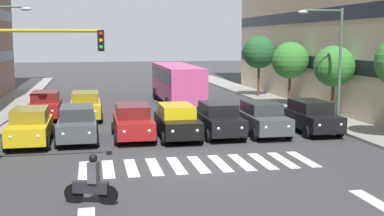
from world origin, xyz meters
The scene contains 19 objects.
ground_plane centered at (0.00, 0.00, 0.00)m, with size 180.00×180.00×0.00m, color #38383A.
crosswalk_markings centered at (0.00, 0.00, 0.00)m, with size 9.45×2.80×0.01m.
lane_arrow_0 centered at (-4.40, 5.50, 0.00)m, with size 0.50×2.20×0.01m, color silver.
car_0 centered at (-7.35, -5.48, 0.89)m, with size 2.02×4.44×1.72m.
car_1 centered at (-4.56, -5.41, 0.89)m, with size 2.02×4.44×1.72m.
car_2 centered at (-2.25, -5.57, 0.89)m, with size 2.02×4.44×1.72m.
car_3 centered at (-0.03, -5.32, 0.89)m, with size 2.02×4.44×1.72m.
car_4 centered at (2.16, -5.70, 0.89)m, with size 2.02×4.44×1.72m.
car_5 centered at (4.88, -5.63, 0.89)m, with size 2.02×4.44×1.72m.
car_6 centered at (7.07, -5.34, 0.89)m, with size 2.02×4.44×1.72m.
car_row2_0 centered at (4.55, -12.31, 0.89)m, with size 2.02×4.44×1.72m.
car_row2_1 centered at (7.02, -13.10, 0.89)m, with size 2.02×4.44×1.72m.
bus_behind_traffic centered at (-2.25, -18.36, 1.86)m, with size 2.78×10.50×3.00m.
motorcycle_with_rider centered at (4.22, 4.05, 0.65)m, with size 1.63×0.68×1.57m.
traffic_light_gantry centered at (6.98, 0.63, 3.74)m, with size 4.83×0.36×5.50m.
street_lamp_left centered at (-8.95, -6.37, 4.16)m, with size 2.64×0.28×6.53m.
street_tree_1 centered at (-10.28, -8.78, 3.34)m, with size 2.50×2.50×4.46m.
street_tree_2 centered at (-10.09, -15.11, 3.43)m, with size 2.68×2.68×4.63m.
street_tree_3 centered at (-9.86, -21.37, 3.85)m, with size 2.78×2.78×5.10m.
Camera 1 is at (4.14, 19.12, 5.04)m, focal length 46.65 mm.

